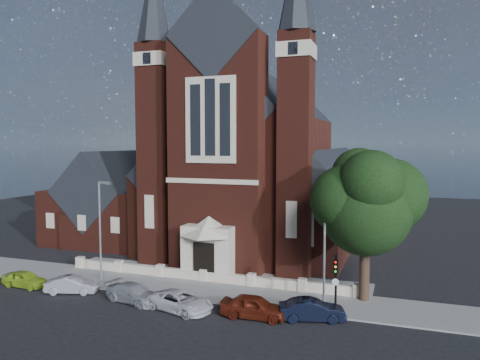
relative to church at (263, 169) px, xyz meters
The scene contains 16 objects.
ground 11.40m from the church, 90.00° to the right, with size 120.00×120.00×0.00m, color black.
pavement_strip 20.18m from the church, 90.00° to the right, with size 60.00×5.00×0.12m, color gray.
forecourt_paving 16.60m from the church, 90.00° to the right, with size 26.00×3.00×0.14m, color gray.
forecourt_wall 18.37m from the church, 90.00° to the right, with size 24.00×0.40×0.90m, color #BCAD96.
church is the anchor object (origin of this frame).
parish_hall 17.26m from the church, 162.84° to the right, with size 12.00×12.20×10.24m.
street_tree 21.38m from the church, 53.83° to the right, with size 6.40×6.60×10.70m.
street_lamp_left 20.84m from the church, 112.66° to the right, with size 1.16×0.22×8.09m.
street_lamp_right 21.76m from the church, 61.96° to the right, with size 1.16×0.22×8.09m.
traffic_signal 23.94m from the church, 61.80° to the right, with size 0.28×0.42×4.00m.
car_lime_van 26.69m from the church, 119.38° to the right, with size 1.49×3.71×1.27m, color #94BD25.
car_silver_a 24.93m from the church, 109.93° to the right, with size 1.33×3.81×1.26m, color gray.
car_silver_b 23.92m from the church, 96.74° to the right, with size 1.80×4.43×1.29m, color #94969B.
car_white_suv 24.20m from the church, 87.10° to the right, with size 2.17×4.70×1.31m, color silver.
car_dark_red 24.51m from the church, 74.69° to the right, with size 1.75×4.36×1.48m, color #5C1D0F.
car_navy 24.97m from the church, 65.89° to the right, with size 1.45×4.15×1.37m, color black.
Camera 1 is at (14.96, -27.23, 11.16)m, focal length 35.00 mm.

